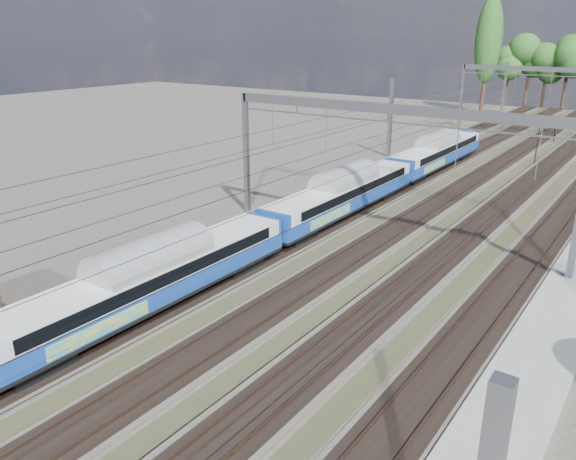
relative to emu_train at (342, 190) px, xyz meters
The scene contains 7 objects.
track_bed 13.55m from the emu_train, 70.35° to the left, with size 21.00×130.00×0.34m.
platform 20.75m from the emu_train, 36.94° to the right, with size 3.00×70.00×0.30m, color gray.
catenary 21.25m from the emu_train, 76.60° to the left, with size 25.65×130.00×9.00m.
poplar 67.05m from the emu_train, 98.67° to the left, with size 4.40×4.40×19.04m.
emu_train is the anchor object (origin of this frame).
worker 43.01m from the emu_train, 81.39° to the left, with size 0.65×0.43×1.79m, color black.
signal_near 28.58m from the emu_train, 74.88° to the left, with size 0.33×0.30×5.30m.
Camera 1 is at (15.22, -2.34, 13.16)m, focal length 35.00 mm.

